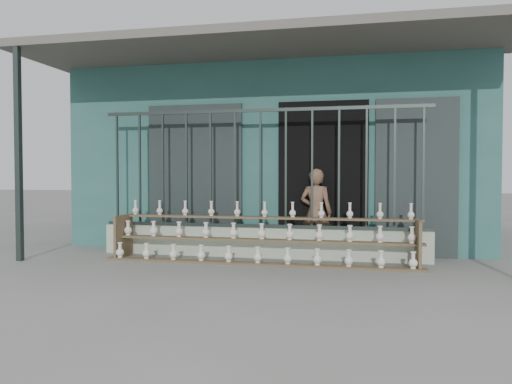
# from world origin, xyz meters

# --- Properties ---
(ground) EXTENTS (60.00, 60.00, 0.00)m
(ground) POSITION_xyz_m (0.00, 0.00, 0.00)
(ground) COLOR slate
(workshop_building) EXTENTS (7.40, 6.60, 3.21)m
(workshop_building) POSITION_xyz_m (0.00, 4.23, 1.62)
(workshop_building) COLOR #2C5C58
(workshop_building) RESTS_ON ground
(parapet_wall) EXTENTS (5.00, 0.20, 0.45)m
(parapet_wall) POSITION_xyz_m (0.00, 1.30, 0.23)
(parapet_wall) COLOR beige
(parapet_wall) RESTS_ON ground
(security_fence) EXTENTS (5.00, 0.04, 1.80)m
(security_fence) POSITION_xyz_m (-0.00, 1.30, 1.35)
(security_fence) COLOR #283330
(security_fence) RESTS_ON parapet_wall
(shelf_rack) EXTENTS (4.50, 0.68, 0.85)m
(shelf_rack) POSITION_xyz_m (0.10, 0.89, 0.36)
(shelf_rack) COLOR brown
(shelf_rack) RESTS_ON ground
(elderly_woman) EXTENTS (0.53, 0.38, 1.35)m
(elderly_woman) POSITION_xyz_m (0.82, 1.59, 0.67)
(elderly_woman) COLOR brown
(elderly_woman) RESTS_ON ground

